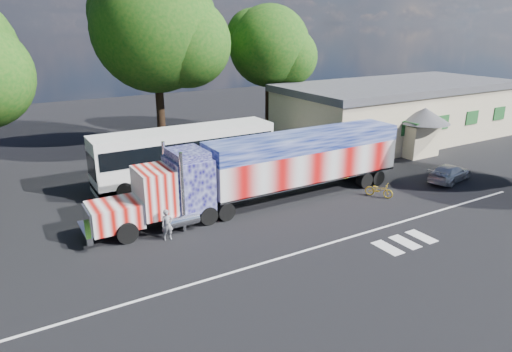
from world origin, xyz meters
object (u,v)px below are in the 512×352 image
semi_truck (271,167)px  tree_n_mid (157,29)px  bicycle (379,190)px  coach_bus (186,154)px  woman (167,225)px  parked_car (450,173)px  tree_ne_a (271,47)px

semi_truck → tree_n_mid: 17.49m
semi_truck → bicycle: semi_truck is taller
semi_truck → coach_bus: size_ratio=1.61×
coach_bus → tree_n_mid: size_ratio=0.83×
woman → bicycle: 13.49m
woman → bicycle: (13.45, -1.05, -0.34)m
tree_n_mid → parked_car: bearing=-53.9°
bicycle → tree_ne_a: 19.90m
parked_car → bicycle: bearing=74.8°
bicycle → coach_bus: bearing=104.4°
bicycle → tree_n_mid: size_ratio=0.12×
coach_bus → parked_car: coach_bus is taller
semi_truck → bicycle: size_ratio=11.50×
bicycle → tree_n_mid: (-7.31, 18.45, 9.41)m
woman → bicycle: woman is taller
coach_bus → tree_ne_a: size_ratio=1.03×
tree_ne_a → woman: bearing=-134.7°
parked_car → woman: 19.83m
coach_bus → parked_car: size_ratio=3.09×
semi_truck → tree_n_mid: tree_n_mid is taller
coach_bus → tree_n_mid: 12.43m
tree_ne_a → tree_n_mid: tree_n_mid is taller
semi_truck → tree_ne_a: size_ratio=1.66×
tree_n_mid → coach_bus: bearing=-100.8°
woman → tree_ne_a: bearing=53.0°
bicycle → semi_truck: bearing=125.3°
bicycle → tree_n_mid: tree_n_mid is taller
woman → tree_n_mid: 20.56m
semi_truck → coach_bus: (-2.88, 6.33, -0.32)m
semi_truck → tree_ne_a: (9.54, 15.22, 6.07)m
woman → tree_ne_a: size_ratio=0.13×
tree_ne_a → parked_car: bearing=-80.6°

